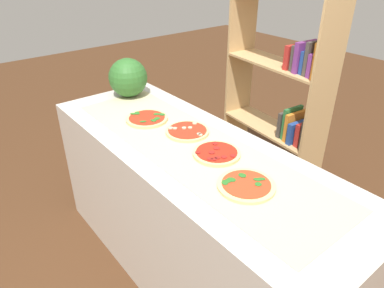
% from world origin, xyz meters
% --- Properties ---
extents(ground_plane, '(12.00, 12.00, 0.00)m').
position_xyz_m(ground_plane, '(0.00, 0.00, 0.00)').
color(ground_plane, '#4C2D19').
extents(counter, '(2.16, 0.75, 0.96)m').
position_xyz_m(counter, '(0.00, 0.00, 0.48)').
color(counter, beige).
rests_on(counter, ground_plane).
extents(parchment_paper, '(1.83, 0.52, 0.00)m').
position_xyz_m(parchment_paper, '(0.00, 0.00, 0.96)').
color(parchment_paper, beige).
rests_on(parchment_paper, counter).
extents(pizza_spinach_0, '(0.27, 0.27, 0.03)m').
position_xyz_m(pizza_spinach_0, '(-0.45, -0.01, 0.97)').
color(pizza_spinach_0, '#E5C17F').
rests_on(pizza_spinach_0, parchment_paper).
extents(pizza_mushroom_1, '(0.26, 0.26, 0.03)m').
position_xyz_m(pizza_mushroom_1, '(-0.15, 0.08, 0.97)').
color(pizza_mushroom_1, '#E5C17F').
rests_on(pizza_mushroom_1, parchment_paper).
extents(pizza_pepperoni_2, '(0.26, 0.26, 0.02)m').
position_xyz_m(pizza_pepperoni_2, '(0.15, 0.05, 0.97)').
color(pizza_pepperoni_2, '#E5C17F').
rests_on(pizza_pepperoni_2, parchment_paper).
extents(pizza_spinach_3, '(0.28, 0.28, 0.02)m').
position_xyz_m(pizza_spinach_3, '(0.45, -0.04, 0.97)').
color(pizza_spinach_3, '#E5C17F').
rests_on(pizza_spinach_3, parchment_paper).
extents(watermelon, '(0.28, 0.28, 0.28)m').
position_xyz_m(watermelon, '(-0.90, 0.12, 1.10)').
color(watermelon, '#2D6628').
rests_on(watermelon, counter).
extents(bookshelf, '(0.96, 0.39, 1.69)m').
position_xyz_m(bookshelf, '(-0.25, 1.16, 0.80)').
color(bookshelf, tan).
rests_on(bookshelf, ground_plane).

